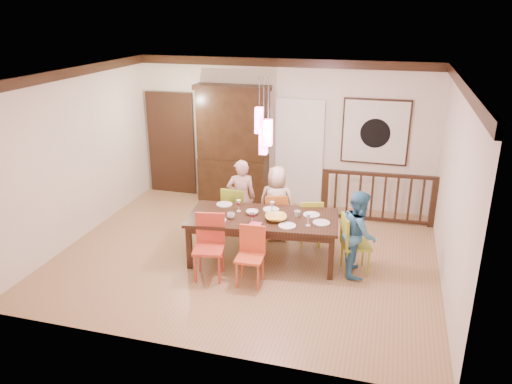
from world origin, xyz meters
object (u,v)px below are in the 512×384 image
(dining_table, at_px, (263,221))
(person_end_right, at_px, (359,233))
(person_far_mid, at_px, (277,203))
(china_hutch, at_px, (233,145))
(person_far_left, at_px, (241,198))
(balustrade, at_px, (378,197))
(chair_far_left, at_px, (237,208))
(chair_end_right, at_px, (356,240))

(dining_table, height_order, person_end_right, person_end_right)
(person_far_mid, bearing_deg, china_hutch, -48.58)
(dining_table, height_order, person_far_left, person_far_left)
(dining_table, bearing_deg, balustrade, 44.25)
(dining_table, bearing_deg, chair_far_left, 124.90)
(chair_end_right, height_order, person_far_mid, person_far_mid)
(person_far_mid, bearing_deg, chair_end_right, 151.57)
(person_far_left, height_order, person_far_mid, person_far_left)
(chair_far_left, height_order, china_hutch, china_hutch)
(balustrade, relative_size, person_end_right, 1.60)
(chair_end_right, xyz_separation_m, person_end_right, (0.03, -0.03, 0.14))
(chair_end_right, xyz_separation_m, person_far_mid, (-1.43, 0.83, 0.13))
(balustrade, height_order, person_end_right, person_end_right)
(dining_table, bearing_deg, person_far_left, 120.24)
(china_hutch, relative_size, balustrade, 1.14)
(dining_table, distance_m, balustrade, 2.65)
(dining_table, bearing_deg, china_hutch, 111.35)
(dining_table, bearing_deg, person_far_mid, 82.19)
(china_hutch, xyz_separation_m, person_far_mid, (1.28, -1.55, -0.54))
(dining_table, distance_m, chair_far_left, 1.04)
(person_far_mid, bearing_deg, person_end_right, 151.10)
(person_far_left, distance_m, person_far_mid, 0.63)
(chair_far_left, relative_size, person_far_mid, 0.70)
(dining_table, xyz_separation_m, person_far_left, (-0.61, 0.82, 0.02))
(china_hutch, bearing_deg, person_far_left, -67.45)
(balustrade, xyz_separation_m, person_far_left, (-2.28, -1.23, 0.19))
(chair_far_left, xyz_separation_m, balustrade, (2.36, 1.27, -0.02))
(dining_table, relative_size, chair_far_left, 2.64)
(person_far_left, xyz_separation_m, person_far_mid, (0.63, 0.03, -0.04))
(chair_far_left, relative_size, balustrade, 0.44)
(person_far_left, relative_size, person_end_right, 1.05)
(balustrade, bearing_deg, person_far_mid, -146.66)
(chair_far_left, bearing_deg, china_hutch, -64.83)
(chair_end_right, relative_size, person_far_mid, 0.69)
(dining_table, distance_m, person_end_right, 1.48)
(china_hutch, xyz_separation_m, person_far_left, (0.65, -1.58, -0.51))
(china_hutch, bearing_deg, person_end_right, -41.33)
(chair_end_right, distance_m, balustrade, 2.04)
(dining_table, distance_m, china_hutch, 2.76)
(person_far_left, bearing_deg, balustrade, -171.94)
(balustrade, relative_size, person_far_left, 1.52)
(chair_end_right, distance_m, china_hutch, 3.67)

